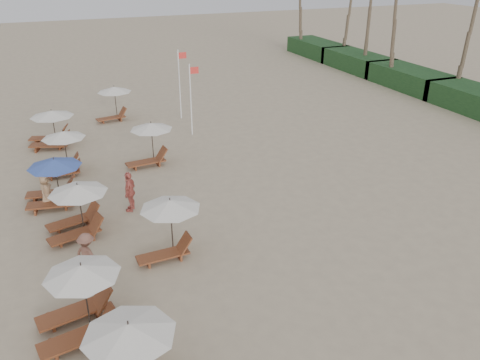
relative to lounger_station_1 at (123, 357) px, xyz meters
name	(u,v)px	position (x,y,z in m)	size (l,w,h in m)	color
ground	(309,327)	(5.52, 0.25, -1.10)	(160.00, 160.00, 0.00)	tan
lounger_station_1	(123,357)	(0.00, 0.00, 0.00)	(2.67, 2.37, 2.10)	brown
lounger_station_2	(76,303)	(-0.88, 2.69, -0.07)	(2.73, 2.38, 2.29)	brown
lounger_station_3	(74,210)	(-0.40, 8.58, -0.05)	(2.68, 2.36, 2.11)	brown
lounger_station_4	(51,182)	(-1.10, 11.63, -0.05)	(2.73, 2.34, 2.12)	brown
lounger_station_5	(62,151)	(-0.40, 14.95, 0.08)	(2.36, 2.15, 2.24)	brown
lounger_station_6	(49,129)	(-0.81, 19.34, -0.05)	(2.85, 2.65, 2.10)	brown
inland_station_0	(167,223)	(2.59, 5.58, 0.29)	(2.65, 2.24, 2.22)	brown
inland_station_1	(148,141)	(3.89, 14.42, 0.23)	(2.77, 2.24, 2.22)	brown
inland_station_2	(113,100)	(3.39, 22.85, 0.30)	(2.66, 2.24, 2.22)	brown
beachgoer_mid_a	(137,358)	(0.33, -0.01, -0.15)	(0.93, 0.72, 1.91)	teal
beachgoer_mid_b	(88,254)	(-0.27, 5.55, -0.30)	(1.04, 0.60, 1.61)	#8B5846
beachgoer_far_a	(130,191)	(1.99, 9.69, -0.19)	(1.07, 0.44, 1.82)	#C0594D
beachgoer_far_b	(46,191)	(-1.39, 11.49, -0.34)	(0.74, 0.48, 1.52)	tan
flag_pole_near	(191,96)	(7.40, 18.09, 1.32)	(0.60, 0.08, 4.37)	silver
flag_pole_far	(180,81)	(7.69, 21.54, 1.45)	(0.59, 0.08, 4.61)	silver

